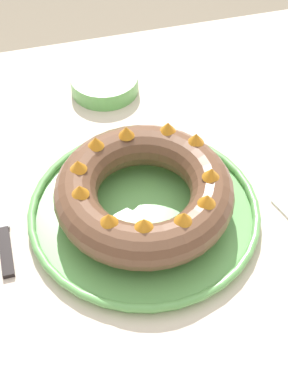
{
  "coord_description": "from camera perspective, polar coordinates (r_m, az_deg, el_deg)",
  "views": [
    {
      "loc": [
        -0.12,
        -0.47,
        1.39
      ],
      "look_at": [
        0.01,
        0.02,
        0.82
      ],
      "focal_mm": 50.0,
      "sensor_mm": 36.0,
      "label": 1
    }
  ],
  "objects": [
    {
      "name": "side_bowl",
      "position": [
        1.01,
        -4.23,
        11.49
      ],
      "size": [
        0.13,
        0.13,
        0.03
      ],
      "primitive_type": "cylinder",
      "color": "#6BB760",
      "rests_on": "dining_table"
    },
    {
      "name": "cake_knife",
      "position": [
        0.81,
        -14.78,
        -4.01
      ],
      "size": [
        0.02,
        0.19,
        0.01
      ],
      "rotation": [
        0.0,
        0.0,
        0.03
      ],
      "color": "black",
      "rests_on": "dining_table"
    },
    {
      "name": "serving_dish",
      "position": [
        0.79,
        0.0,
        -1.99
      ],
      "size": [
        0.34,
        0.34,
        0.02
      ],
      "color": "#6BB760",
      "rests_on": "dining_table"
    },
    {
      "name": "bundt_cake",
      "position": [
        0.76,
        0.0,
        0.05
      ],
      "size": [
        0.26,
        0.26,
        0.08
      ],
      "color": "brown",
      "rests_on": "serving_dish"
    },
    {
      "name": "dining_table",
      "position": [
        0.86,
        -0.4,
        -7.47
      ],
      "size": [
        1.5,
        1.02,
        0.76
      ],
      "color": "beige",
      "rests_on": "ground_plane"
    }
  ]
}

